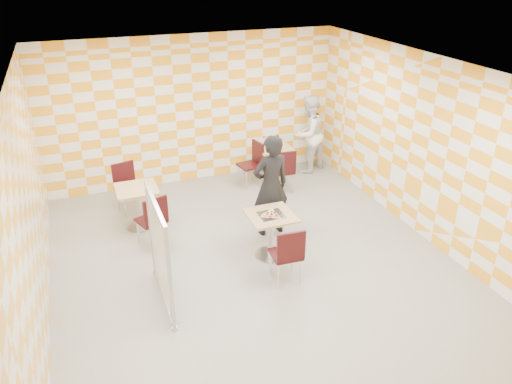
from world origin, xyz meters
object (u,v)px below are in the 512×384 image
empty_table (138,200)px  man_white (309,134)px  main_table (270,228)px  soda_bottle (277,140)px  chair_empty_near (153,217)px  chair_empty_far (126,183)px  chair_main_front (288,252)px  sport_bottle (264,141)px  chair_second_front (284,168)px  partition (160,253)px  man_dark (271,186)px  chair_second_side (253,160)px  second_table (273,157)px

empty_table → man_white: (3.86, 1.21, 0.34)m
main_table → soda_bottle: soda_bottle is taller
chair_empty_near → soda_bottle: bearing=32.2°
chair_empty_far → chair_empty_near: bearing=-81.1°
chair_empty_far → man_white: size_ratio=0.54×
chair_empty_near → man_white: 4.23m
chair_main_front → main_table: bearing=86.6°
chair_main_front → man_white: 4.26m
main_table → chair_main_front: (-0.05, -0.78, 0.04)m
sport_bottle → soda_bottle: (0.27, -0.06, 0.01)m
chair_second_front → chair_empty_far: size_ratio=1.00×
partition → soda_bottle: size_ratio=6.74×
partition → man_dark: 2.43m
chair_second_side → man_dark: size_ratio=0.52×
man_white → empty_table: bearing=-7.2°
soda_bottle → partition: bearing=-133.1°
chair_empty_far → main_table: bearing=-51.8°
empty_table → sport_bottle: size_ratio=3.75×
main_table → partition: (-1.81, -0.53, 0.28)m
chair_main_front → chair_second_side: same height
man_dark → man_white: (1.78, 2.21, -0.04)m
man_dark → chair_main_front: bearing=72.6°
second_table → partition: (-2.98, -3.25, 0.28)m
chair_second_front → man_dark: size_ratio=0.52×
chair_second_side → chair_empty_near: bearing=-144.2°
partition → soda_bottle: 4.54m
chair_main_front → chair_second_front: bearing=67.6°
second_table → man_white: size_ratio=0.44×
chair_empty_near → chair_empty_far: 1.49m
soda_bottle → chair_empty_near: bearing=-147.8°
second_table → man_dark: size_ratio=0.42×
empty_table → chair_second_front: bearing=6.6°
main_table → man_dark: 0.84m
sport_bottle → man_dark: bearing=-108.7°
main_table → man_white: bearing=54.5°
chair_second_front → soda_bottle: soda_bottle is taller
partition → man_white: size_ratio=0.91×
empty_table → chair_empty_far: bearing=97.7°
chair_empty_near → soda_bottle: 3.50m
chair_second_side → chair_second_front: bearing=-54.9°
empty_table → chair_main_front: 3.03m
main_table → chair_second_side: chair_second_side is taller
sport_bottle → second_table: bearing=-40.0°
chair_second_side → man_dark: 2.00m
main_table → partition: bearing=-163.8°
main_table → chair_empty_near: (-1.66, 0.93, 0.04)m
chair_empty_near → chair_main_front: bearing=-46.6°
main_table → chair_empty_far: size_ratio=0.81×
second_table → chair_main_front: chair_main_front is taller
man_white → main_table: bearing=30.0°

